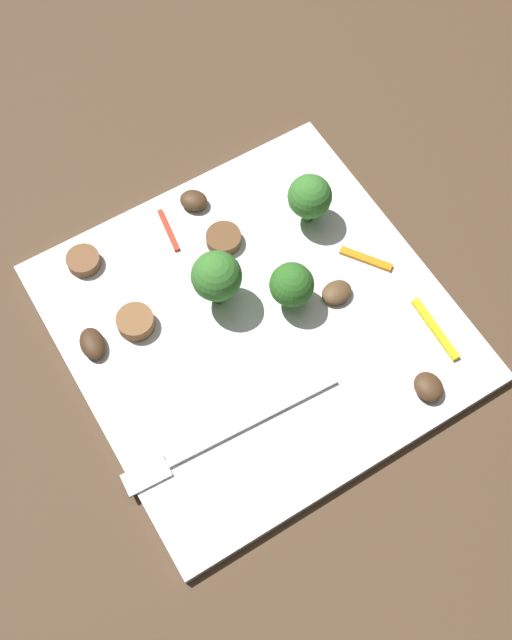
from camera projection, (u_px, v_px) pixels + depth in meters
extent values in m
plane|color=#4C3826|center=(256.00, 325.00, 0.65)|extent=(1.40, 1.40, 0.00)
cube|color=white|center=(256.00, 323.00, 0.64)|extent=(0.30, 0.30, 0.01)
cube|color=silver|center=(254.00, 421.00, 0.60)|extent=(0.15, 0.01, 0.00)
cube|color=silver|center=(146.00, 476.00, 0.58)|extent=(0.04, 0.02, 0.00)
cylinder|color=#347525|center=(289.00, 293.00, 0.64)|extent=(0.01, 0.01, 0.02)
sphere|color=#2D6B23|center=(289.00, 282.00, 0.62)|extent=(0.04, 0.04, 0.04)
cylinder|color=#408630|center=(308.00, 211.00, 0.67)|extent=(0.01, 0.01, 0.02)
sphere|color=#387A2D|center=(310.00, 196.00, 0.65)|extent=(0.04, 0.04, 0.04)
cylinder|color=#408630|center=(218.00, 291.00, 0.63)|extent=(0.01, 0.01, 0.03)
sphere|color=#387A2D|center=(216.00, 276.00, 0.61)|extent=(0.04, 0.04, 0.04)
cylinder|color=brown|center=(84.00, 261.00, 0.66)|extent=(0.04, 0.04, 0.01)
cylinder|color=brown|center=(224.00, 239.00, 0.66)|extent=(0.03, 0.03, 0.01)
cylinder|color=brown|center=(136.00, 322.00, 0.63)|extent=(0.04, 0.04, 0.01)
ellipsoid|color=#4C331E|center=(194.00, 200.00, 0.68)|extent=(0.03, 0.03, 0.01)
ellipsoid|color=#422B19|center=(92.00, 344.00, 0.62)|extent=(0.02, 0.03, 0.01)
ellipsoid|color=#4C331E|center=(429.00, 387.00, 0.61)|extent=(0.02, 0.03, 0.01)
ellipsoid|color=brown|center=(337.00, 292.00, 0.64)|extent=(0.03, 0.02, 0.01)
cube|color=orange|center=(368.00, 262.00, 0.66)|extent=(0.03, 0.04, 0.00)
cube|color=yellow|center=(435.00, 329.00, 0.63)|extent=(0.01, 0.06, 0.00)
cube|color=red|center=(168.00, 230.00, 0.67)|extent=(0.01, 0.04, 0.00)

